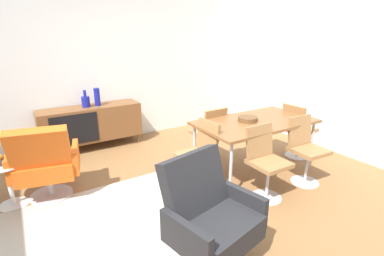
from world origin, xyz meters
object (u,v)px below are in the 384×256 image
Objects in this scene: dining_chair_front_right at (305,148)px; dining_chair_front_left at (265,160)px; dining_chair_back_left at (210,133)px; dining_chair_near_window at (200,153)px; dining_table at (255,124)px; dining_chair_far_end at (297,129)px; sideboard at (91,123)px; fruit_bowl at (4,160)px; side_table_round at (8,179)px; armchair_black_shell at (209,215)px; wooden_bowl_on_table at (248,119)px; lounge_chair_red at (45,162)px; vase_cobalt at (97,97)px; vase_sculptural_dark at (86,101)px.

dining_chair_front_left is (-0.70, 0.00, 0.00)m from dining_chair_front_right.
dining_chair_back_left and dining_chair_near_window have the same top height.
dining_table is 1.87× the size of dining_chair_far_end.
sideboard reaches higher than fruit_bowl.
side_table_round is at bearing 151.84° from dining_chair_front_left.
dining_chair_back_left is (-0.70, 1.12, 0.00)m from dining_chair_front_right.
armchair_black_shell is (-1.16, -0.52, -0.00)m from dining_chair_front_left.
dining_chair_near_window reaches higher than wooden_bowl_on_table.
lounge_chair_red reaches higher than dining_chair_back_left.
dining_table is 1.87× the size of dining_chair_front_left.
dining_chair_back_left is at bearing 122.11° from dining_chair_front_right.
vase_cobalt reaches higher than dining_chair_back_left.
lounge_chair_red is 2.07m from armchair_black_shell.
vase_sculptural_dark is 0.17× the size of dining_table.
dining_chair_back_left is at bearing -51.26° from vase_cobalt.
dining_chair_far_end is at bearing -38.61° from sideboard.
wooden_bowl_on_table is at bearing 177.45° from dining_chair_far_end.
vase_sculptural_dark is at bearing 128.63° from dining_chair_front_right.
dining_chair_back_left is (0.00, 1.12, 0.00)m from dining_chair_front_left.
lounge_chair_red is at bearing -13.18° from side_table_round.
dining_chair_near_window is (-0.79, -0.04, -0.30)m from wooden_bowl_on_table.
wooden_bowl_on_table is at bearing 38.49° from armchair_black_shell.
dining_table is 0.92m from dining_chair_near_window.
dining_chair_front_right is 0.70m from dining_chair_front_left.
vase_sculptural_dark is at bearing 94.17° from armchair_black_shell.
dining_chair_back_left is 2.57m from side_table_round.
lounge_chair_red is (-2.53, 0.72, -0.23)m from dining_table.
lounge_chair_red is at bearing -120.42° from vase_sculptural_dark.
dining_chair_front_right is (1.90, -2.62, -0.39)m from vase_cobalt.
dining_chair_far_end is (2.63, -2.06, -0.35)m from vase_sculptural_dark.
dining_chair_front_left is 1.00× the size of dining_chair_near_window.
dining_chair_near_window is 1.79m from lounge_chair_red.
dining_chair_front_left is 2.52m from lounge_chair_red.
vase_sculptural_dark is 3.37m from dining_chair_front_right.
dining_chair_near_window is 1.25m from armchair_black_shell.
vase_cobalt is 0.30× the size of lounge_chair_red.
dining_chair_front_left is at bearing -62.84° from sideboard.
lounge_chair_red is (-0.83, -1.34, 0.03)m from sideboard.
side_table_round is at bearing 174.45° from dining_chair_back_left.
dining_chair_far_end is 2.63m from armchair_black_shell.
vase_sculptural_dark is 0.29× the size of armchair_black_shell.
dining_chair_front_left is 1.12m from dining_chair_back_left.
dining_table is 0.92m from dining_chair_far_end.
dining_chair_near_window is (-0.54, 0.56, 0.00)m from dining_chair_front_left.
dining_chair_far_end is at bearing -12.07° from fruit_bowl.
dining_chair_front_left is 1.36m from dining_chair_far_end.
armchair_black_shell is at bearing -53.57° from fruit_bowl.
dining_chair_front_right reaches higher than fruit_bowl.
dining_chair_far_end is at bearing -38.13° from vase_sculptural_dark.
armchair_black_shell is at bearing -144.42° from dining_table.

